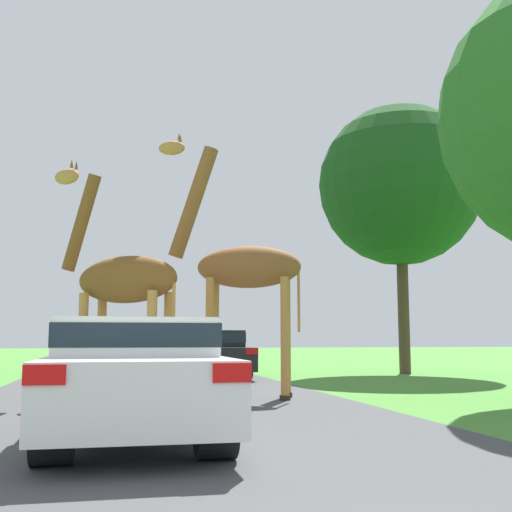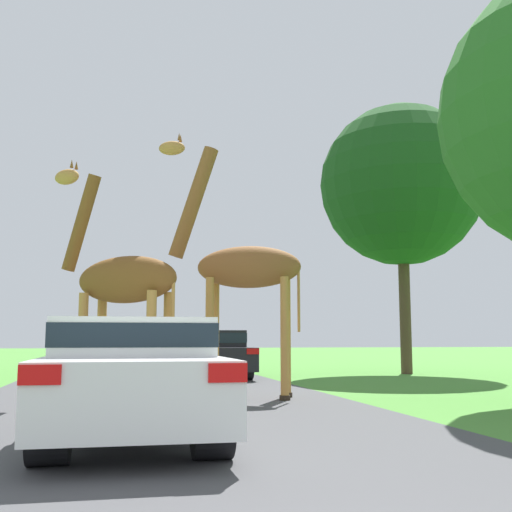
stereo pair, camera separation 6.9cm
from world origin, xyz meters
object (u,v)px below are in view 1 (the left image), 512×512
(giraffe_near_road, at_px, (241,267))
(giraffe_companion, at_px, (121,284))
(tree_right_cluster, at_px, (400,185))
(car_queue_left, at_px, (211,352))
(car_queue_right, at_px, (170,348))
(car_far_ahead, at_px, (119,350))
(car_lead_maroon, at_px, (134,376))

(giraffe_near_road, xyz_separation_m, giraffe_companion, (-2.37, -0.95, -0.47))
(tree_right_cluster, bearing_deg, giraffe_companion, -138.10)
(giraffe_near_road, distance_m, car_queue_left, 7.26)
(car_queue_right, relative_size, car_far_ahead, 0.87)
(giraffe_near_road, height_order, car_far_ahead, giraffe_near_road)
(car_queue_left, bearing_deg, giraffe_near_road, -93.52)
(car_lead_maroon, xyz_separation_m, tree_right_cluster, (9.30, 12.61, 5.70))
(giraffe_companion, height_order, car_lead_maroon, giraffe_companion)
(car_queue_left, distance_m, tree_right_cluster, 8.77)
(giraffe_near_road, xyz_separation_m, car_queue_right, (-0.06, 16.10, -1.87))
(car_lead_maroon, height_order, car_queue_right, car_lead_maroon)
(car_far_ahead, bearing_deg, car_queue_left, -60.54)
(giraffe_near_road, xyz_separation_m, car_queue_left, (0.43, 7.01, -1.86))
(car_queue_left, relative_size, tree_right_cluster, 0.50)
(giraffe_companion, bearing_deg, car_far_ahead, 37.05)
(giraffe_companion, distance_m, car_lead_maroon, 4.37)
(car_queue_left, bearing_deg, giraffe_companion, -109.38)
(car_lead_maroon, height_order, car_far_ahead, car_far_ahead)
(giraffe_companion, bearing_deg, car_queue_right, 29.57)
(giraffe_companion, distance_m, car_queue_left, 8.55)
(giraffe_companion, xyz_separation_m, car_queue_left, (2.80, 7.95, -1.39))
(car_queue_left, bearing_deg, car_queue_right, 93.07)
(car_queue_right, distance_m, car_far_ahead, 4.79)
(giraffe_near_road, bearing_deg, car_far_ahead, 29.50)
(car_queue_left, bearing_deg, tree_right_cluster, 4.46)
(giraffe_near_road, relative_size, car_far_ahead, 1.20)
(giraffe_near_road, height_order, car_queue_left, giraffe_near_road)
(giraffe_companion, xyz_separation_m, car_queue_right, (2.31, 17.04, -1.40))
(giraffe_near_road, bearing_deg, car_queue_left, 14.95)
(car_queue_right, bearing_deg, car_queue_left, -86.93)
(giraffe_companion, height_order, car_far_ahead, giraffe_companion)
(giraffe_companion, relative_size, car_lead_maroon, 1.14)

